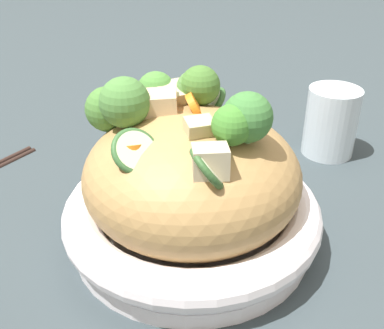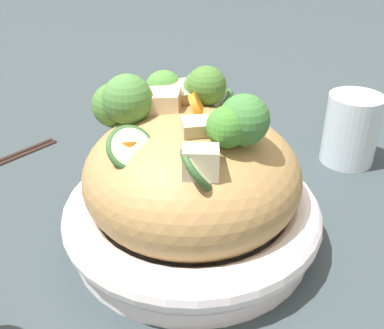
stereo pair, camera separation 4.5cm
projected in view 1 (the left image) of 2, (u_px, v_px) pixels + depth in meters
name	position (u px, v px, depth m)	size (l,w,h in m)	color
ground_plane	(192.00, 238.00, 0.50)	(3.00, 3.00, 0.00)	#333E42
serving_bowl	(192.00, 217.00, 0.48)	(0.26, 0.26, 0.05)	white
noodle_heap	(192.00, 175.00, 0.46)	(0.21, 0.21, 0.12)	#AB834D
broccoli_florets	(169.00, 104.00, 0.44)	(0.19, 0.14, 0.08)	#9BC079
carrot_coins	(161.00, 121.00, 0.44)	(0.07, 0.12, 0.03)	orange
zucchini_slices	(180.00, 131.00, 0.43)	(0.17, 0.17, 0.04)	beige
chicken_chunks	(178.00, 115.00, 0.44)	(0.15, 0.10, 0.04)	#CABB8B
drinking_glass	(331.00, 122.00, 0.64)	(0.07, 0.07, 0.09)	silver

